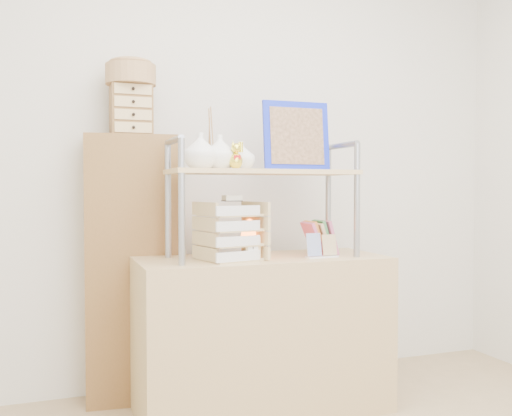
{
  "coord_description": "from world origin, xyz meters",
  "views": [
    {
      "loc": [
        -0.97,
        -1.36,
        1.08
      ],
      "look_at": [
        -0.03,
        1.2,
        0.99
      ],
      "focal_mm": 40.0,
      "sensor_mm": 36.0,
      "label": 1
    }
  ],
  "objects_px": {
    "letter_tray": "(232,234)",
    "desk": "(263,334)",
    "salt_lamp": "(253,237)",
    "cabinet": "(132,268)"
  },
  "relations": [
    {
      "from": "desk",
      "to": "salt_lamp",
      "type": "bearing_deg",
      "value": 173.45
    },
    {
      "from": "cabinet",
      "to": "salt_lamp",
      "type": "height_order",
      "value": "cabinet"
    },
    {
      "from": "letter_tray",
      "to": "desk",
      "type": "bearing_deg",
      "value": 17.26
    },
    {
      "from": "cabinet",
      "to": "letter_tray",
      "type": "xyz_separation_m",
      "value": [
        0.4,
        -0.42,
        0.2
      ]
    },
    {
      "from": "desk",
      "to": "cabinet",
      "type": "xyz_separation_m",
      "value": [
        -0.57,
        0.37,
        0.3
      ]
    },
    {
      "from": "letter_tray",
      "to": "salt_lamp",
      "type": "bearing_deg",
      "value": 25.56
    },
    {
      "from": "cabinet",
      "to": "salt_lamp",
      "type": "xyz_separation_m",
      "value": [
        0.53,
        -0.36,
        0.17
      ]
    },
    {
      "from": "cabinet",
      "to": "salt_lamp",
      "type": "distance_m",
      "value": 0.66
    },
    {
      "from": "desk",
      "to": "cabinet",
      "type": "bearing_deg",
      "value": 147.21
    },
    {
      "from": "letter_tray",
      "to": "salt_lamp",
      "type": "distance_m",
      "value": 0.14
    }
  ]
}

